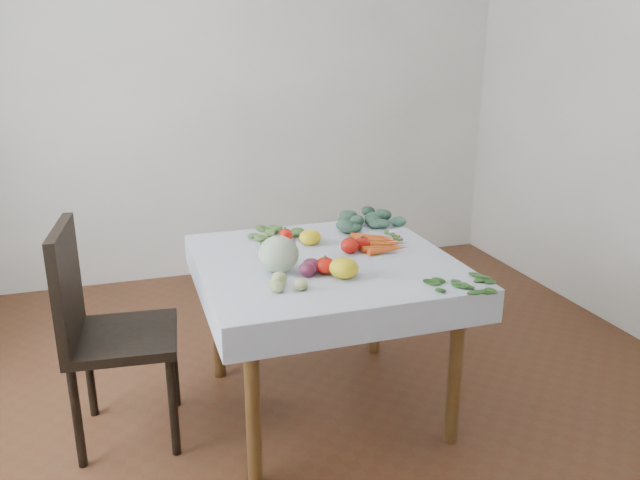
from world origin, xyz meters
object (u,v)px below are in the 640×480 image
object	(u,v)px
table	(325,280)
cabbage	(278,254)
heirloom_back	(310,237)
chair	(99,321)
carrot_bunch	(381,243)

from	to	relation	value
table	cabbage	distance (m)	0.31
table	heirloom_back	world-z (taller)	heirloom_back
chair	heirloom_back	distance (m)	1.02
chair	cabbage	distance (m)	0.81
chair	cabbage	size ratio (longest dim) A/B	5.68
chair	cabbage	world-z (taller)	chair
cabbage	heirloom_back	xyz separation A→B (m)	(0.24, 0.31, -0.04)
heirloom_back	carrot_bunch	xyz separation A→B (m)	(0.31, -0.13, -0.02)
heirloom_back	chair	bearing A→B (deg)	-170.78
chair	cabbage	xyz separation A→B (m)	(0.75, -0.15, 0.27)
table	carrot_bunch	bearing A→B (deg)	16.51
chair	carrot_bunch	bearing A→B (deg)	1.36
chair	carrot_bunch	world-z (taller)	chair
table	cabbage	bearing A→B (deg)	-159.88
cabbage	carrot_bunch	world-z (taller)	cabbage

